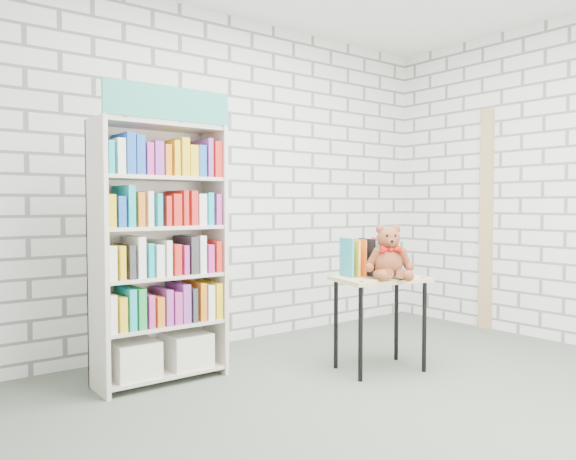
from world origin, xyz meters
TOP-DOWN VIEW (x-y plane):
  - ground at (0.00, 0.00)m, footprint 4.50×4.50m
  - room_shell at (0.00, 0.00)m, footprint 4.52×4.02m
  - bookshelf at (-0.96, 1.36)m, footprint 0.87×0.34m
  - display_table at (0.40, 0.63)m, footprint 0.71×0.57m
  - table_books at (0.42, 0.72)m, footprint 0.47×0.29m
  - teddy_bear at (0.39, 0.53)m, footprint 0.36×0.35m
  - door_trim at (2.23, 0.95)m, footprint 0.05×0.12m

SIDE VIEW (x-z plane):
  - ground at x=0.00m, z-range 0.00..0.00m
  - display_table at x=0.40m, z-range 0.24..0.92m
  - table_books at x=0.42m, z-range 0.67..0.93m
  - teddy_bear at x=0.39m, z-range 0.64..1.01m
  - bookshelf at x=-0.96m, z-range -0.08..1.86m
  - door_trim at x=2.23m, z-range 0.00..2.10m
  - room_shell at x=0.00m, z-range 0.38..3.19m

